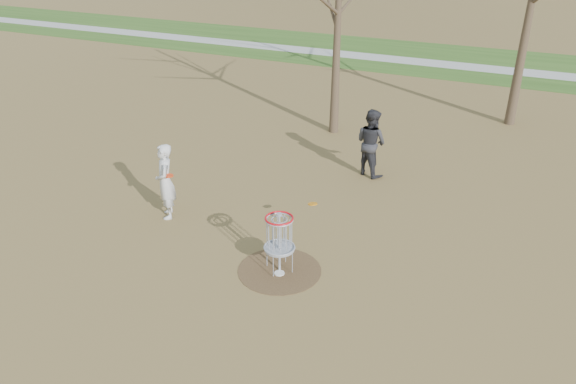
# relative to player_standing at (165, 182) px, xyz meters

# --- Properties ---
(ground) EXTENTS (160.00, 160.00, 0.00)m
(ground) POSITION_rel_player_standing_xyz_m (3.60, -1.00, -0.96)
(ground) COLOR brown
(ground) RESTS_ON ground
(green_band) EXTENTS (160.00, 8.00, 0.01)m
(green_band) POSITION_rel_player_standing_xyz_m (3.60, 20.00, -0.96)
(green_band) COLOR #2D5119
(green_band) RESTS_ON ground
(footpath) EXTENTS (160.00, 1.50, 0.01)m
(footpath) POSITION_rel_player_standing_xyz_m (3.60, 19.00, -0.95)
(footpath) COLOR #9E9E99
(footpath) RESTS_ON green_band
(dirt_circle) EXTENTS (1.80, 1.80, 0.01)m
(dirt_circle) POSITION_rel_player_standing_xyz_m (3.60, -1.00, -0.96)
(dirt_circle) COLOR #47331E
(dirt_circle) RESTS_ON ground
(player_standing) EXTENTS (0.79, 0.84, 1.92)m
(player_standing) POSITION_rel_player_standing_xyz_m (0.00, 0.00, 0.00)
(player_standing) COLOR silver
(player_standing) RESTS_ON ground
(player_throwing) EXTENTS (1.18, 1.08, 1.97)m
(player_throwing) POSITION_rel_player_standing_xyz_m (3.81, 4.60, 0.02)
(player_throwing) COLOR #2B2B30
(player_throwing) RESTS_ON ground
(disc_grounded) EXTENTS (0.22, 0.22, 0.02)m
(disc_grounded) POSITION_rel_player_standing_xyz_m (3.65, -1.12, -0.94)
(disc_grounded) COLOR white
(disc_grounded) RESTS_ON dirt_circle
(discs_in_play) EXTENTS (3.70, 0.87, 0.35)m
(discs_in_play) POSITION_rel_player_standing_xyz_m (2.05, 0.21, 0.10)
(discs_in_play) COLOR orange
(discs_in_play) RESTS_ON ground
(disc_golf_basket) EXTENTS (0.64, 0.64, 1.35)m
(disc_golf_basket) POSITION_rel_player_standing_xyz_m (3.60, -1.00, -0.05)
(disc_golf_basket) COLOR #9EA3AD
(disc_golf_basket) RESTS_ON ground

